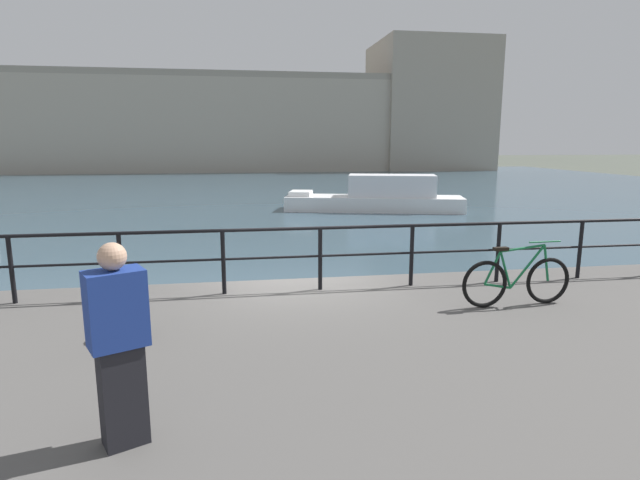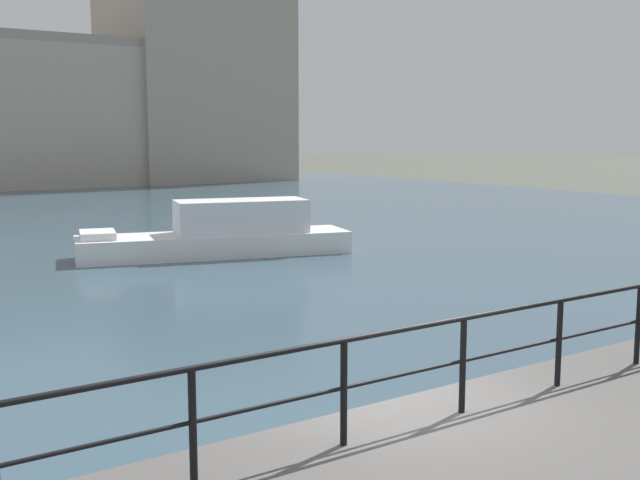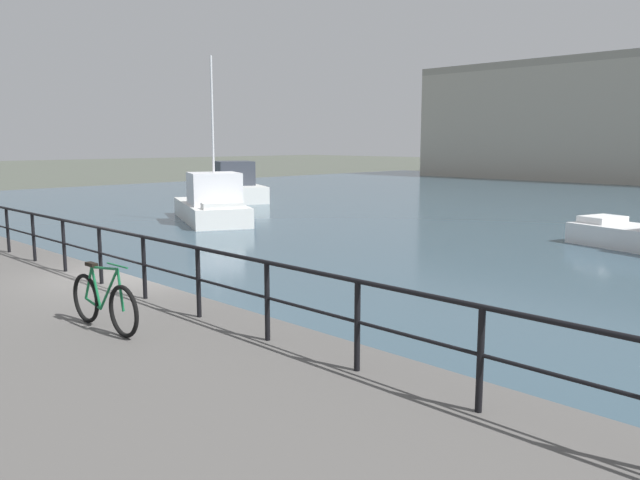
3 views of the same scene
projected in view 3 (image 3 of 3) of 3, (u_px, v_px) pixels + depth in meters
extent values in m
plane|color=#4C5147|center=(133.00, 328.00, 12.68)|extent=(240.00, 240.00, 0.00)
cube|color=white|center=(234.00, 193.00, 39.96)|extent=(6.79, 5.27, 1.01)
cube|color=#333842|center=(234.00, 173.00, 39.56)|extent=(3.07, 2.95, 1.46)
cube|color=white|center=(225.00, 180.00, 42.24)|extent=(1.54, 2.21, 0.24)
cube|color=white|center=(603.00, 219.00, 23.23)|extent=(1.44, 1.74, 0.24)
cube|color=white|center=(211.00, 212.00, 29.77)|extent=(7.23, 5.11, 0.86)
cube|color=silver|center=(214.00, 189.00, 28.62)|extent=(2.90, 2.88, 1.44)
cube|color=white|center=(222.00, 206.00, 27.03)|extent=(1.47, 1.92, 0.24)
cylinder|color=silver|center=(212.00, 115.00, 28.12)|extent=(0.10, 0.10, 5.10)
cylinder|color=black|center=(8.00, 230.00, 15.05)|extent=(0.07, 0.07, 1.05)
cylinder|color=black|center=(34.00, 237.00, 13.93)|extent=(0.07, 0.07, 1.05)
cylinder|color=black|center=(64.00, 246.00, 12.81)|extent=(0.07, 0.07, 1.05)
cylinder|color=black|center=(100.00, 256.00, 11.70)|extent=(0.07, 0.07, 1.05)
cylinder|color=black|center=(144.00, 268.00, 10.58)|extent=(0.07, 0.07, 1.05)
cylinder|color=black|center=(198.00, 283.00, 9.46)|extent=(0.07, 0.07, 1.05)
cylinder|color=black|center=(267.00, 302.00, 8.34)|extent=(0.07, 0.07, 1.05)
cylinder|color=black|center=(357.00, 326.00, 7.23)|extent=(0.07, 0.07, 1.05)
cylinder|color=black|center=(480.00, 360.00, 6.11)|extent=(0.07, 0.07, 1.05)
cylinder|color=black|center=(120.00, 232.00, 11.06)|extent=(23.85, 0.06, 0.06)
cylinder|color=black|center=(121.00, 259.00, 11.13)|extent=(23.85, 0.04, 0.04)
torus|color=black|center=(123.00, 311.00, 8.49)|extent=(0.72, 0.09, 0.72)
torus|color=black|center=(86.00, 298.00, 9.20)|extent=(0.72, 0.09, 0.72)
cylinder|color=#146638|center=(109.00, 290.00, 8.70)|extent=(0.55, 0.06, 0.66)
cylinder|color=#146638|center=(96.00, 288.00, 8.95)|extent=(0.24, 0.04, 0.58)
cylinder|color=#146638|center=(104.00, 268.00, 8.72)|extent=(0.72, 0.06, 0.11)
cylinder|color=#146638|center=(93.00, 303.00, 9.06)|extent=(0.43, 0.05, 0.12)
cylinder|color=#146638|center=(89.00, 283.00, 9.09)|extent=(0.26, 0.05, 0.51)
cylinder|color=#146638|center=(120.00, 290.00, 8.48)|extent=(0.14, 0.04, 0.57)
cube|color=black|center=(91.00, 264.00, 8.97)|extent=(0.22, 0.10, 0.05)
cylinder|color=#146638|center=(117.00, 266.00, 8.47)|extent=(0.52, 0.04, 0.02)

